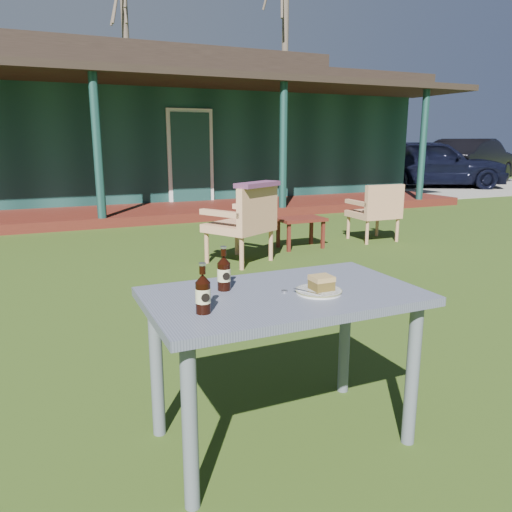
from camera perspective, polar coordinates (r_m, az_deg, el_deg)
name	(u,v)px	position (r m, az deg, el deg)	size (l,w,h in m)	color
ground	(187,326)	(3.86, -7.93, -7.91)	(80.00, 80.00, 0.00)	#334916
pavilion	(73,131)	(12.90, -20.21, 13.30)	(15.80, 8.30, 3.45)	#153833
gravel_strip	(436,186)	(16.64, 19.92, 7.56)	(9.00, 6.00, 0.02)	gray
tree_mid	(127,56)	(22.59, -14.56, 21.24)	(0.28, 0.28, 9.50)	brown
tree_right	(285,42)	(23.36, 3.35, 23.18)	(0.28, 0.28, 11.00)	brown
car_near	(431,163)	(16.01, 19.39, 9.97)	(1.70, 4.23, 1.44)	black
car_far	(471,161)	(17.87, 23.32, 9.90)	(1.52, 4.37, 1.44)	black
cafe_table	(283,314)	(2.24, 3.14, -6.61)	(1.20, 0.70, 0.72)	#535869
plate	(319,291)	(2.21, 7.18, -4.00)	(0.20, 0.20, 0.01)	silver
cake_slice	(322,283)	(2.20, 7.50, -3.03)	(0.09, 0.09, 0.06)	#52421A
fork	(307,292)	(2.17, 5.84, -4.08)	(0.01, 0.14, 0.00)	silver
cola_bottle_near	(224,273)	(2.22, -3.69, -1.92)	(0.06, 0.06, 0.20)	black
cola_bottle_far	(203,293)	(1.93, -6.08, -4.25)	(0.06, 0.06, 0.20)	black
bottle_cap	(284,291)	(2.21, 3.27, -4.04)	(0.03, 0.03, 0.01)	silver
armchair_left	(245,220)	(5.65, -1.27, 4.12)	(0.87, 0.85, 0.88)	tan
armchair_right	(377,209)	(7.12, 13.64, 5.21)	(0.60, 0.57, 0.80)	tan
floral_throw	(258,184)	(5.50, 0.19, 8.19)	(0.60, 0.20, 0.05)	#603153
side_table	(301,222)	(6.51, 5.13, 3.88)	(0.60, 0.40, 0.40)	#551D14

